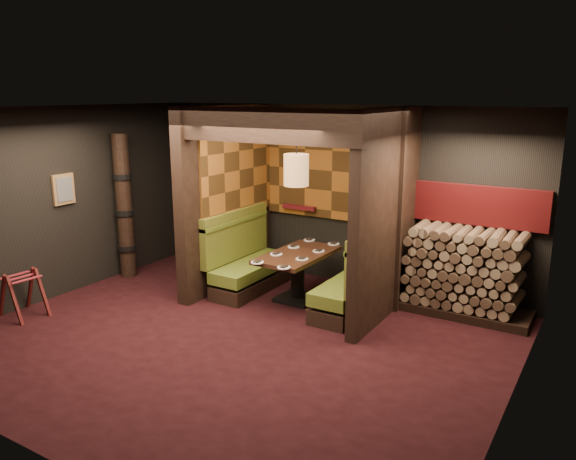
% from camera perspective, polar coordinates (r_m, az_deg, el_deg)
% --- Properties ---
extents(floor, '(6.50, 5.50, 0.02)m').
position_cam_1_polar(floor, '(7.26, -5.45, -11.05)').
color(floor, black).
rests_on(floor, ground).
extents(ceiling, '(6.50, 5.50, 0.02)m').
position_cam_1_polar(ceiling, '(6.59, -6.03, 12.21)').
color(ceiling, black).
rests_on(ceiling, ground).
extents(wall_back, '(6.50, 0.02, 2.85)m').
position_cam_1_polar(wall_back, '(9.09, 4.81, 3.57)').
color(wall_back, black).
rests_on(wall_back, ground).
extents(wall_front, '(6.50, 0.02, 2.85)m').
position_cam_1_polar(wall_front, '(4.97, -25.35, -6.50)').
color(wall_front, black).
rests_on(wall_front, ground).
extents(wall_left, '(0.02, 5.50, 2.85)m').
position_cam_1_polar(wall_left, '(9.09, -22.39, 2.57)').
color(wall_left, black).
rests_on(wall_left, ground).
extents(wall_right, '(0.02, 5.50, 2.85)m').
position_cam_1_polar(wall_right, '(5.53, 22.43, -4.20)').
color(wall_right, black).
rests_on(wall_right, ground).
extents(partition_left, '(0.20, 2.20, 2.85)m').
position_cam_1_polar(partition_left, '(8.87, -6.29, 3.28)').
color(partition_left, black).
rests_on(partition_left, floor).
extents(partition_right, '(0.15, 2.10, 2.85)m').
position_cam_1_polar(partition_right, '(7.62, 9.96, 1.40)').
color(partition_right, black).
rests_on(partition_right, floor).
extents(header_beam, '(2.85, 0.18, 0.44)m').
position_cam_1_polar(header_beam, '(7.19, -2.71, 10.57)').
color(header_beam, black).
rests_on(header_beam, partition_left).
extents(tapa_back_panel, '(2.40, 0.06, 1.55)m').
position_cam_1_polar(tapa_back_panel, '(8.99, 4.57, 6.01)').
color(tapa_back_panel, brown).
rests_on(tapa_back_panel, wall_back).
extents(tapa_side_panel, '(0.04, 1.85, 1.45)m').
position_cam_1_polar(tapa_side_panel, '(8.87, -5.05, 6.09)').
color(tapa_side_panel, brown).
rests_on(tapa_side_panel, partition_left).
extents(lacquer_shelf, '(0.60, 0.12, 0.07)m').
position_cam_1_polar(lacquer_shelf, '(9.32, 1.18, 2.34)').
color(lacquer_shelf, '#571118').
rests_on(lacquer_shelf, wall_back).
extents(booth_bench_left, '(0.68, 1.60, 1.14)m').
position_cam_1_polar(booth_bench_left, '(8.89, -4.13, -3.46)').
color(booth_bench_left, black).
rests_on(booth_bench_left, floor).
extents(booth_bench_right, '(0.68, 1.60, 1.14)m').
position_cam_1_polar(booth_bench_right, '(7.99, 7.06, -5.55)').
color(booth_bench_right, black).
rests_on(booth_bench_right, floor).
extents(dining_table, '(0.78, 1.41, 0.74)m').
position_cam_1_polar(dining_table, '(8.33, 0.98, -3.90)').
color(dining_table, black).
rests_on(dining_table, floor).
extents(place_settings, '(0.64, 1.62, 0.03)m').
position_cam_1_polar(place_settings, '(8.25, 0.99, -2.28)').
color(place_settings, white).
rests_on(place_settings, dining_table).
extents(pendant_lamp, '(0.36, 0.36, 1.11)m').
position_cam_1_polar(pendant_lamp, '(7.96, 0.84, 6.12)').
color(pendant_lamp, '#AD7845').
rests_on(pendant_lamp, ceiling).
extents(framed_picture, '(0.05, 0.36, 0.46)m').
position_cam_1_polar(framed_picture, '(9.08, -21.83, 3.86)').
color(framed_picture, olive).
rests_on(framed_picture, wall_left).
extents(luggage_rack, '(0.67, 0.49, 0.69)m').
position_cam_1_polar(luggage_rack, '(8.64, -25.37, -5.73)').
color(luggage_rack, '#4C1110').
rests_on(luggage_rack, floor).
extents(totem_column, '(0.31, 0.31, 2.40)m').
position_cam_1_polar(totem_column, '(9.66, -16.30, 2.22)').
color(totem_column, black).
rests_on(totem_column, floor).
extents(firewood_stack, '(1.73, 0.70, 1.22)m').
position_cam_1_polar(firewood_stack, '(8.15, 17.89, -4.17)').
color(firewood_stack, black).
rests_on(firewood_stack, floor).
extents(mosaic_header, '(1.83, 0.10, 0.56)m').
position_cam_1_polar(mosaic_header, '(8.25, 18.90, 2.37)').
color(mosaic_header, maroon).
rests_on(mosaic_header, wall_back).
extents(bay_front_post, '(0.08, 0.08, 2.85)m').
position_cam_1_polar(bay_front_post, '(7.83, 11.28, 1.67)').
color(bay_front_post, black).
rests_on(bay_front_post, floor).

